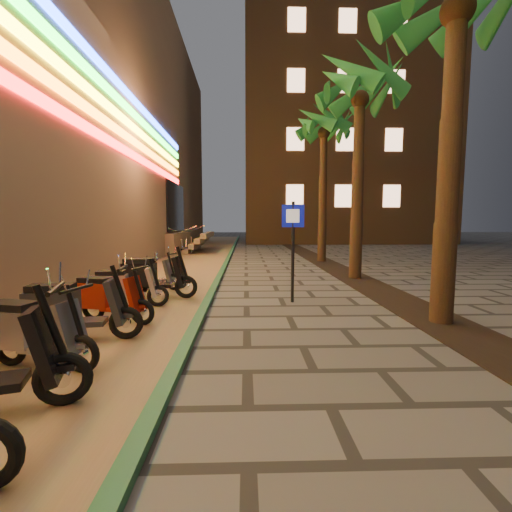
{
  "coord_description": "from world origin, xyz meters",
  "views": [
    {
      "loc": [
        -0.02,
        -4.08,
        1.85
      ],
      "look_at": [
        0.18,
        2.51,
        1.2
      ],
      "focal_mm": 24.0,
      "sensor_mm": 36.0,
      "label": 1
    }
  ],
  "objects_px": {
    "scooter_4": "(29,331)",
    "scooter_6": "(107,297)",
    "scooter_7": "(123,287)",
    "scooter_5": "(71,309)",
    "scooter_9": "(150,273)",
    "pedestrian_sign": "(293,238)",
    "scooter_8": "(151,276)"
  },
  "relations": [
    {
      "from": "scooter_5",
      "to": "scooter_7",
      "type": "bearing_deg",
      "value": 80.89
    },
    {
      "from": "scooter_6",
      "to": "pedestrian_sign",
      "type": "bearing_deg",
      "value": 38.6
    },
    {
      "from": "scooter_4",
      "to": "scooter_5",
      "type": "distance_m",
      "value": 0.95
    },
    {
      "from": "scooter_9",
      "to": "scooter_6",
      "type": "bearing_deg",
      "value": -74.36
    },
    {
      "from": "scooter_9",
      "to": "scooter_5",
      "type": "bearing_deg",
      "value": -76.47
    },
    {
      "from": "pedestrian_sign",
      "to": "scooter_6",
      "type": "relative_size",
      "value": 1.51
    },
    {
      "from": "pedestrian_sign",
      "to": "scooter_7",
      "type": "xyz_separation_m",
      "value": [
        -3.72,
        -0.45,
        -1.04
      ]
    },
    {
      "from": "scooter_5",
      "to": "pedestrian_sign",
      "type": "bearing_deg",
      "value": 26.32
    },
    {
      "from": "scooter_6",
      "to": "scooter_9",
      "type": "distance_m",
      "value": 3.17
    },
    {
      "from": "scooter_6",
      "to": "scooter_7",
      "type": "xyz_separation_m",
      "value": [
        -0.08,
        1.05,
        -0.01
      ]
    },
    {
      "from": "scooter_4",
      "to": "scooter_5",
      "type": "xyz_separation_m",
      "value": [
        0.05,
        0.94,
        0.04
      ]
    },
    {
      "from": "pedestrian_sign",
      "to": "scooter_5",
      "type": "xyz_separation_m",
      "value": [
        -3.78,
        -2.55,
        -0.98
      ]
    },
    {
      "from": "scooter_4",
      "to": "scooter_6",
      "type": "relative_size",
      "value": 1.02
    },
    {
      "from": "scooter_9",
      "to": "scooter_4",
      "type": "bearing_deg",
      "value": -76.87
    },
    {
      "from": "scooter_5",
      "to": "scooter_9",
      "type": "bearing_deg",
      "value": 81.7
    },
    {
      "from": "scooter_8",
      "to": "scooter_9",
      "type": "distance_m",
      "value": 1.21
    },
    {
      "from": "scooter_8",
      "to": "scooter_4",
      "type": "bearing_deg",
      "value": -93.82
    },
    {
      "from": "scooter_6",
      "to": "scooter_7",
      "type": "bearing_deg",
      "value": 110.48
    },
    {
      "from": "scooter_5",
      "to": "scooter_8",
      "type": "xyz_separation_m",
      "value": [
        0.38,
        3.07,
        0.03
      ]
    },
    {
      "from": "pedestrian_sign",
      "to": "scooter_8",
      "type": "bearing_deg",
      "value": -170.66
    },
    {
      "from": "scooter_5",
      "to": "scooter_8",
      "type": "height_order",
      "value": "scooter_8"
    },
    {
      "from": "scooter_6",
      "to": "scooter_9",
      "type": "bearing_deg",
      "value": 107.84
    },
    {
      "from": "scooter_4",
      "to": "scooter_8",
      "type": "relative_size",
      "value": 0.87
    },
    {
      "from": "scooter_5",
      "to": "scooter_9",
      "type": "relative_size",
      "value": 1.15
    },
    {
      "from": "scooter_5",
      "to": "scooter_7",
      "type": "relative_size",
      "value": 1.11
    },
    {
      "from": "scooter_4",
      "to": "scooter_8",
      "type": "bearing_deg",
      "value": 97.02
    },
    {
      "from": "scooter_7",
      "to": "scooter_5",
      "type": "bearing_deg",
      "value": -100.21
    },
    {
      "from": "scooter_4",
      "to": "scooter_6",
      "type": "distance_m",
      "value": 2.01
    },
    {
      "from": "pedestrian_sign",
      "to": "scooter_7",
      "type": "distance_m",
      "value": 3.89
    },
    {
      "from": "scooter_6",
      "to": "scooter_8",
      "type": "bearing_deg",
      "value": 99.13
    },
    {
      "from": "scooter_9",
      "to": "scooter_8",
      "type": "bearing_deg",
      "value": -59.63
    },
    {
      "from": "scooter_6",
      "to": "scooter_5",
      "type": "bearing_deg",
      "value": -80.59
    }
  ]
}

